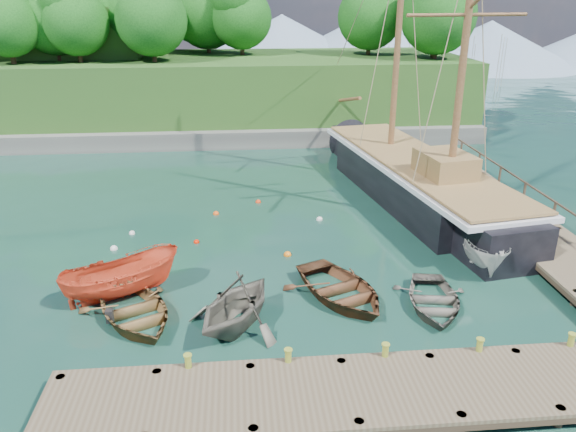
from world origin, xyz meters
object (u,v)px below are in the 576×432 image
at_px(rowboat_2, 340,298).
at_px(rowboat_0, 135,320).
at_px(rowboat_1, 237,327).
at_px(rowboat_3, 433,307).
at_px(cabin_boat_white, 481,264).
at_px(motorboat_orange, 124,296).
at_px(schooner, 416,183).

bearing_deg(rowboat_2, rowboat_0, 162.97).
height_order(rowboat_1, rowboat_3, rowboat_1).
bearing_deg(cabin_boat_white, motorboat_orange, -164.54).
bearing_deg(rowboat_3, cabin_boat_white, 55.91).
xyz_separation_m(rowboat_0, schooner, (13.86, 11.38, 1.02)).
xyz_separation_m(cabin_boat_white, schooner, (-0.48, 8.18, 1.02)).
xyz_separation_m(rowboat_2, schooner, (6.17, 10.52, 1.02)).
relative_size(rowboat_0, motorboat_orange, 1.00).
relative_size(rowboat_2, rowboat_3, 1.21).
height_order(rowboat_1, rowboat_2, rowboat_1).
bearing_deg(cabin_boat_white, rowboat_3, -124.58).
bearing_deg(motorboat_orange, rowboat_2, -122.07).
bearing_deg(rowboat_0, motorboat_orange, 84.97).
distance_m(rowboat_0, schooner, 17.96).
height_order(cabin_boat_white, schooner, schooner).
height_order(rowboat_0, rowboat_2, rowboat_2).
bearing_deg(rowboat_1, schooner, 82.21).
distance_m(rowboat_0, cabin_boat_white, 14.69).
bearing_deg(rowboat_3, rowboat_2, 173.69).
distance_m(rowboat_1, schooner, 15.92).
height_order(rowboat_1, cabin_boat_white, rowboat_1).
bearing_deg(rowboat_1, rowboat_0, -160.19).
relative_size(rowboat_1, rowboat_3, 1.03).
bearing_deg(cabin_boat_white, rowboat_1, -149.45).
xyz_separation_m(rowboat_1, schooner, (10.20, 12.18, 1.02)).
distance_m(rowboat_0, rowboat_1, 3.74).
bearing_deg(rowboat_1, rowboat_2, 54.55).
bearing_deg(schooner, cabin_boat_white, -95.77).
relative_size(rowboat_1, motorboat_orange, 0.88).
bearing_deg(motorboat_orange, rowboat_0, 176.27).
bearing_deg(motorboat_orange, rowboat_1, -146.30).
distance_m(rowboat_1, rowboat_3, 7.40).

